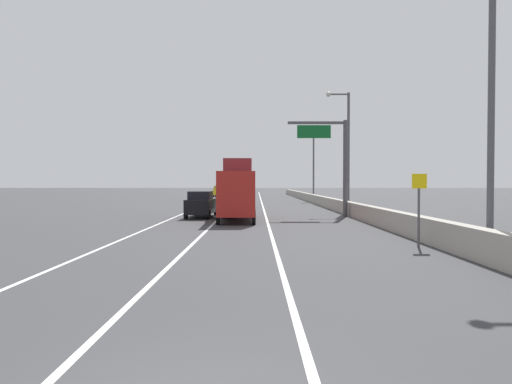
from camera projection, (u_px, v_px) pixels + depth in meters
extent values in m
plane|color=#38383A|center=(250.00, 199.00, 68.78)|extent=(320.00, 320.00, 0.00)
cube|color=silver|center=(209.00, 202.00, 59.76)|extent=(0.16, 130.00, 0.00)
cube|color=silver|center=(234.00, 202.00, 59.77)|extent=(0.16, 130.00, 0.00)
cube|color=silver|center=(260.00, 202.00, 59.79)|extent=(0.16, 130.00, 0.00)
cube|color=#9E998E|center=(327.00, 203.00, 44.81)|extent=(0.60, 120.00, 1.10)
cylinder|color=#47474C|center=(343.00, 169.00, 33.76)|extent=(0.36, 0.36, 7.50)
cube|color=#47474C|center=(315.00, 123.00, 33.68)|extent=(4.50, 0.20, 0.20)
cube|color=#0C5923|center=(312.00, 132.00, 33.57)|extent=(2.60, 0.10, 1.00)
cylinder|color=#4C4C51|center=(417.00, 218.00, 17.76)|extent=(0.10, 0.10, 2.40)
cube|color=yellow|center=(417.00, 181.00, 17.69)|extent=(0.60, 0.04, 0.60)
cylinder|color=#4C4C51|center=(489.00, 107.00, 15.60)|extent=(0.24, 0.24, 10.69)
cylinder|color=#4C4C51|center=(346.00, 153.00, 38.80)|extent=(0.24, 0.24, 10.69)
cube|color=#4C4C51|center=(337.00, 94.00, 38.69)|extent=(1.80, 0.12, 0.12)
sphere|color=beige|center=(327.00, 94.00, 38.68)|extent=(0.44, 0.44, 0.44)
cylinder|color=#4C4C51|center=(312.00, 164.00, 62.00)|extent=(0.24, 0.24, 10.69)
cube|color=#4C4C51|center=(306.00, 128.00, 61.89)|extent=(1.80, 0.12, 0.12)
sphere|color=beige|center=(299.00, 128.00, 61.89)|extent=(0.44, 0.44, 0.44)
cube|color=red|center=(231.00, 192.00, 82.25)|extent=(1.90, 4.07, 0.96)
cube|color=maroon|center=(231.00, 188.00, 81.83)|extent=(1.66, 1.84, 0.60)
cylinder|color=black|center=(227.00, 195.00, 83.83)|extent=(0.22, 0.68, 0.68)
cylinder|color=black|center=(236.00, 195.00, 83.85)|extent=(0.22, 0.68, 0.68)
cylinder|color=black|center=(226.00, 195.00, 80.67)|extent=(0.22, 0.68, 0.68)
cylinder|color=black|center=(236.00, 195.00, 80.69)|extent=(0.22, 0.68, 0.68)
cube|color=black|center=(200.00, 206.00, 33.07)|extent=(1.98, 4.84, 1.06)
cube|color=black|center=(199.00, 195.00, 32.58)|extent=(1.67, 2.21, 0.60)
cylinder|color=black|center=(193.00, 211.00, 35.05)|extent=(0.24, 0.69, 0.68)
cylinder|color=black|center=(214.00, 211.00, 35.00)|extent=(0.24, 0.69, 0.68)
cylinder|color=black|center=(184.00, 215.00, 31.17)|extent=(0.24, 0.69, 0.68)
cylinder|color=black|center=(207.00, 215.00, 31.12)|extent=(0.24, 0.69, 0.68)
cube|color=#196033|center=(242.00, 198.00, 48.50)|extent=(1.85, 4.65, 1.16)
cube|color=#1C4633|center=(242.00, 190.00, 48.02)|extent=(1.62, 2.10, 0.60)
cylinder|color=black|center=(235.00, 203.00, 50.38)|extent=(0.22, 0.68, 0.68)
cylinder|color=black|center=(250.00, 203.00, 50.39)|extent=(0.22, 0.68, 0.68)
cylinder|color=black|center=(234.00, 204.00, 46.64)|extent=(0.22, 0.68, 0.68)
cylinder|color=black|center=(249.00, 204.00, 46.64)|extent=(0.22, 0.68, 0.68)
cube|color=gold|center=(217.00, 192.00, 82.95)|extent=(1.92, 4.28, 1.14)
cube|color=olive|center=(217.00, 187.00, 82.51)|extent=(1.64, 1.95, 0.60)
cylinder|color=black|center=(214.00, 195.00, 84.65)|extent=(0.24, 0.69, 0.68)
cylinder|color=black|center=(222.00, 195.00, 84.61)|extent=(0.24, 0.69, 0.68)
cylinder|color=black|center=(212.00, 195.00, 81.32)|extent=(0.24, 0.69, 0.68)
cylinder|color=black|center=(220.00, 195.00, 81.28)|extent=(0.24, 0.69, 0.68)
cube|color=#B7B7BC|center=(247.00, 192.00, 79.96)|extent=(2.06, 4.60, 1.08)
cube|color=gray|center=(247.00, 188.00, 79.49)|extent=(1.74, 2.10, 0.60)
cylinder|color=black|center=(242.00, 195.00, 81.75)|extent=(0.25, 0.69, 0.68)
cylinder|color=black|center=(252.00, 195.00, 81.82)|extent=(0.25, 0.69, 0.68)
cylinder|color=black|center=(243.00, 196.00, 78.12)|extent=(0.25, 0.69, 0.68)
cylinder|color=black|center=(252.00, 196.00, 78.19)|extent=(0.25, 0.69, 0.68)
cube|color=#A51E19|center=(235.00, 193.00, 30.95)|extent=(2.62, 9.11, 2.86)
cube|color=maroon|center=(236.00, 166.00, 32.90)|extent=(2.16, 2.04, 1.10)
cylinder|color=black|center=(222.00, 209.00, 34.77)|extent=(0.24, 1.01, 1.00)
cylinder|color=black|center=(250.00, 209.00, 34.83)|extent=(0.24, 1.01, 1.00)
cylinder|color=black|center=(216.00, 217.00, 27.12)|extent=(0.24, 1.01, 1.00)
cylinder|color=black|center=(252.00, 217.00, 27.18)|extent=(0.24, 1.01, 1.00)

